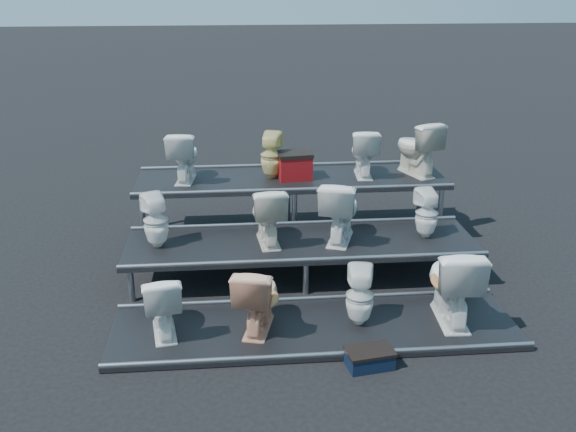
{
  "coord_description": "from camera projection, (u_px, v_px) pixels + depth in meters",
  "views": [
    {
      "loc": [
        -0.81,
        -7.08,
        3.5
      ],
      "look_at": [
        -0.15,
        0.1,
        0.75
      ],
      "focal_mm": 40.0,
      "sensor_mm": 36.0,
      "label": 1
    }
  ],
  "objects": [
    {
      "name": "toilet_8",
      "position": [
        184.0,
        156.0,
        8.56
      ],
      "size": [
        0.45,
        0.71,
        0.68
      ],
      "primitive_type": "imported",
      "rotation": [
        0.0,
        0.0,
        3.03
      ],
      "color": "white",
      "rests_on": "tier_back"
    },
    {
      "name": "toilet_5",
      "position": [
        268.0,
        214.0,
        7.57
      ],
      "size": [
        0.46,
        0.73,
        0.71
      ],
      "primitive_type": "imported",
      "rotation": [
        0.0,
        0.0,
        3.23
      ],
      "color": "silver",
      "rests_on": "tier_mid"
    },
    {
      "name": "toilet_6",
      "position": [
        340.0,
        210.0,
        7.64
      ],
      "size": [
        0.65,
        0.85,
        0.77
      ],
      "primitive_type": "imported",
      "rotation": [
        0.0,
        0.0,
        2.81
      ],
      "color": "white",
      "rests_on": "tier_mid"
    },
    {
      "name": "step_stool",
      "position": [
        370.0,
        360.0,
        6.05
      ],
      "size": [
        0.46,
        0.32,
        0.15
      ],
      "primitive_type": "cube",
      "rotation": [
        0.0,
        0.0,
        0.16
      ],
      "color": "black",
      "rests_on": "ground"
    },
    {
      "name": "toilet_7",
      "position": [
        427.0,
        213.0,
        7.76
      ],
      "size": [
        0.32,
        0.32,
        0.61
      ],
      "primitive_type": "imported",
      "rotation": [
        0.0,
        0.0,
        3.32
      ],
      "color": "white",
      "rests_on": "tier_mid"
    },
    {
      "name": "toilet_11",
      "position": [
        417.0,
        148.0,
        8.82
      ],
      "size": [
        0.65,
        0.84,
        0.76
      ],
      "primitive_type": "imported",
      "rotation": [
        0.0,
        0.0,
        3.48
      ],
      "color": "silver",
      "rests_on": "tier_back"
    },
    {
      "name": "toilet_3",
      "position": [
        452.0,
        282.0,
        6.64
      ],
      "size": [
        0.53,
        0.87,
        0.86
      ],
      "primitive_type": "imported",
      "rotation": [
        0.0,
        0.0,
        3.08
      ],
      "color": "white",
      "rests_on": "tier_front"
    },
    {
      "name": "toilet_10",
      "position": [
        364.0,
        152.0,
        8.77
      ],
      "size": [
        0.42,
        0.68,
        0.66
      ],
      "primitive_type": "imported",
      "rotation": [
        0.0,
        0.0,
        3.06
      ],
      "color": "white",
      "rests_on": "tier_back"
    },
    {
      "name": "tier_back",
      "position": [
        291.0,
        207.0,
        8.96
      ],
      "size": [
        4.2,
        1.2,
        0.86
      ],
      "primitive_type": "cube",
      "color": "black",
      "rests_on": "ground"
    },
    {
      "name": "toilet_2",
      "position": [
        360.0,
        296.0,
        6.59
      ],
      "size": [
        0.33,
        0.34,
        0.64
      ],
      "primitive_type": "imported",
      "rotation": [
        0.0,
        0.0,
        2.97
      ],
      "color": "white",
      "rests_on": "tier_front"
    },
    {
      "name": "tier_mid",
      "position": [
        301.0,
        258.0,
        7.82
      ],
      "size": [
        4.2,
        1.2,
        0.46
      ],
      "primitive_type": "cube",
      "color": "black",
      "rests_on": "ground"
    },
    {
      "name": "toilet_9",
      "position": [
        271.0,
        155.0,
        8.67
      ],
      "size": [
        0.36,
        0.36,
        0.63
      ],
      "primitive_type": "imported",
      "rotation": [
        0.0,
        0.0,
        2.84
      ],
      "color": "#E4D486",
      "rests_on": "tier_back"
    },
    {
      "name": "tier_front",
      "position": [
        315.0,
        328.0,
        6.68
      ],
      "size": [
        4.2,
        1.2,
        0.06
      ],
      "primitive_type": "cube",
      "color": "black",
      "rests_on": "ground"
    },
    {
      "name": "ground",
      "position": [
        301.0,
        275.0,
        7.9
      ],
      "size": [
        80.0,
        80.0,
        0.0
      ],
      "primitive_type": "plane",
      "color": "black",
      "rests_on": "ground"
    },
    {
      "name": "toilet_1",
      "position": [
        257.0,
        297.0,
        6.49
      ],
      "size": [
        0.57,
        0.79,
        0.73
      ],
      "primitive_type": "imported",
      "rotation": [
        0.0,
        0.0,
        2.89
      ],
      "color": "#EEAB86",
      "rests_on": "tier_front"
    },
    {
      "name": "toilet_0",
      "position": [
        162.0,
        303.0,
        6.42
      ],
      "size": [
        0.48,
        0.72,
        0.68
      ],
      "primitive_type": "imported",
      "rotation": [
        0.0,
        0.0,
        3.3
      ],
      "color": "white",
      "rests_on": "tier_front"
    },
    {
      "name": "red_crate",
      "position": [
        294.0,
        167.0,
        8.7
      ],
      "size": [
        0.48,
        0.4,
        0.32
      ],
      "primitive_type": "cube",
      "rotation": [
        0.0,
        0.0,
        0.12
      ],
      "color": "maroon",
      "rests_on": "tier_back"
    },
    {
      "name": "toilet_4",
      "position": [
        156.0,
        221.0,
        7.48
      ],
      "size": [
        0.38,
        0.39,
        0.65
      ],
      "primitive_type": "imported",
      "rotation": [
        0.0,
        0.0,
        3.54
      ],
      "color": "white",
      "rests_on": "tier_mid"
    }
  ]
}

